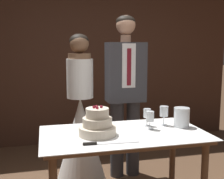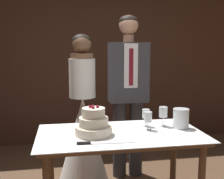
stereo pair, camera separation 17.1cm
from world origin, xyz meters
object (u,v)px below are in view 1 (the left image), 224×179
object	(u,v)px
cake_knife	(100,143)
wine_glass_near	(147,114)
tiered_cake	(97,124)
hurricane_candle	(182,118)
wine_glass_middle	(164,112)
cake_table	(124,144)
groom	(125,88)
wine_glass_far	(150,117)
bride	(81,128)

from	to	relation	value
cake_knife	wine_glass_near	size ratio (longest dim) A/B	2.71
tiered_cake	hurricane_candle	world-z (taller)	tiered_cake
cake_knife	wine_glass_middle	xyz separation A→B (m)	(0.65, 0.36, 0.11)
cake_table	tiered_cake	bearing A→B (deg)	-176.78
cake_table	groom	world-z (taller)	groom
wine_glass_near	hurricane_candle	bearing A→B (deg)	-20.24
cake_table	groom	bearing A→B (deg)	72.82
wine_glass_near	cake_knife	bearing A→B (deg)	-142.41
wine_glass_near	groom	bearing A→B (deg)	90.73
cake_knife	groom	distance (m)	1.18
wine_glass_near	wine_glass_middle	xyz separation A→B (m)	(0.15, -0.02, 0.01)
cake_knife	wine_glass_far	world-z (taller)	wine_glass_far
cake_table	wine_glass_near	bearing A→B (deg)	30.52
wine_glass_near	groom	size ratio (longest dim) A/B	0.09
cake_knife	wine_glass_middle	bearing A→B (deg)	32.57
cake_knife	groom	world-z (taller)	groom
cake_knife	wine_glass_near	distance (m)	0.64
tiered_cake	wine_glass_middle	world-z (taller)	tiered_cake
bride	wine_glass_far	bearing A→B (deg)	-57.20
cake_table	wine_glass_middle	xyz separation A→B (m)	(0.41, 0.13, 0.21)
tiered_cake	hurricane_candle	xyz separation A→B (m)	(0.76, 0.06, -0.01)
cake_knife	hurricane_candle	size ratio (longest dim) A/B	2.46
bride	hurricane_candle	bearing A→B (deg)	-43.93
cake_knife	groom	xyz separation A→B (m)	(0.49, 1.04, 0.24)
wine_glass_middle	wine_glass_near	bearing A→B (deg)	171.91
tiered_cake	cake_table	bearing A→B (deg)	3.22
wine_glass_middle	wine_glass_far	bearing A→B (deg)	-152.49
wine_glass_middle	groom	bearing A→B (deg)	103.19
hurricane_candle	groom	distance (m)	0.83
cake_knife	groom	size ratio (longest dim) A/B	0.23
wine_glass_near	wine_glass_far	world-z (taller)	wine_glass_far
wine_glass_far	groom	size ratio (longest dim) A/B	0.09
tiered_cake	wine_glass_near	distance (m)	0.51
hurricane_candle	groom	bearing A→B (deg)	110.84
cake_table	wine_glass_far	xyz separation A→B (m)	(0.24, 0.04, 0.20)
cake_knife	groom	bearing A→B (deg)	68.14
tiered_cake	bride	xyz separation A→B (m)	(-0.03, 0.82, -0.26)
tiered_cake	cake_knife	bearing A→B (deg)	-95.23
cake_knife	hurricane_candle	distance (m)	0.83
cake_table	hurricane_candle	distance (m)	0.57
cake_table	groom	distance (m)	0.91
wine_glass_middle	bride	size ratio (longest dim) A/B	0.11
cake_knife	hurricane_candle	xyz separation A→B (m)	(0.78, 0.28, 0.07)
cake_table	hurricane_candle	size ratio (longest dim) A/B	7.89
wine_glass_far	groom	distance (m)	0.78
cake_knife	bride	world-z (taller)	bride
wine_glass_far	wine_glass_near	bearing A→B (deg)	81.77
wine_glass_near	bride	bearing A→B (deg)	127.74
wine_glass_far	hurricane_candle	distance (m)	0.30
wine_glass_middle	bride	bearing A→B (deg)	134.17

